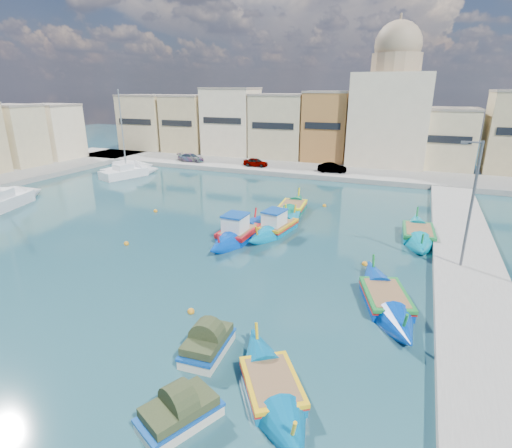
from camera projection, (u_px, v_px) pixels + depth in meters
The scene contains 19 objects.
ground at pixel (163, 265), 25.53m from camera, with size 160.00×160.00×0.00m, color #163A43.
east_quay at pixel (480, 321), 18.98m from camera, with size 4.00×70.00×0.50m, color gray.
north_quay at pixel (302, 170), 53.43m from camera, with size 80.00×8.00×0.60m, color gray.
north_townhouses at pixel (364, 131), 55.95m from camera, with size 83.20×7.87×10.19m.
church_block at pixel (392, 106), 54.21m from camera, with size 10.00×10.00×19.10m.
quay_street_lamp at pixel (470, 205), 23.10m from camera, with size 1.18×0.16×8.00m.
parked_cars at pixel (249, 162), 54.39m from camera, with size 24.43×1.67×1.18m.
luzzu_turquoise_cabin at pixel (277, 227), 31.41m from camera, with size 3.22×9.13×2.87m.
luzzu_blue_cabin at pixel (238, 234), 29.91m from camera, with size 2.35×8.84×3.11m.
luzzu_cyan_mid at pixel (418, 235), 30.01m from camera, with size 2.78×9.17×2.67m.
luzzu_green at pixel (293, 208), 36.62m from camera, with size 2.85×8.31×2.57m.
luzzu_blue_south at pixel (386, 300), 20.79m from camera, with size 4.81×9.06×2.57m.
luzzu_cyan_south at pixel (272, 388), 14.75m from camera, with size 5.69×7.09×2.28m.
tender_near at pixel (208, 345), 16.94m from camera, with size 1.72×2.92×1.39m.
tender_far at pixel (180, 413), 13.38m from camera, with size 2.54×3.13×1.36m.
yacht_north at pixel (134, 168), 53.81m from camera, with size 3.28×8.46×11.01m.
yacht_midnorth at pixel (136, 172), 51.49m from camera, with size 4.83×8.41×11.44m.
yacht_mid at pixel (14, 199), 38.93m from camera, with size 5.17×10.17×12.40m.
mooring_buoys at pixel (232, 239), 29.64m from camera, with size 19.67×21.67×0.36m.
Camera 1 is at (14.38, -19.28, 10.77)m, focal length 28.00 mm.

